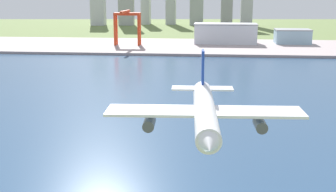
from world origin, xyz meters
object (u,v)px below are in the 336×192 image
(airplane_landing, at_px, (205,112))
(warehouse_annex, at_px, (292,36))
(port_crane_red, at_px, (127,20))
(warehouse_main, at_px, (225,33))

(airplane_landing, height_order, warehouse_annex, airplane_landing)
(warehouse_annex, bearing_deg, port_crane_red, -168.63)
(port_crane_red, bearing_deg, airplane_landing, -77.25)
(airplane_landing, bearing_deg, warehouse_main, 88.37)
(airplane_landing, xyz_separation_m, warehouse_main, (12.53, 438.94, -24.70))
(port_crane_red, distance_m, warehouse_annex, 183.65)
(airplane_landing, relative_size, port_crane_red, 0.91)
(airplane_landing, distance_m, warehouse_main, 439.82)
(port_crane_red, height_order, warehouse_annex, port_crane_red)
(airplane_landing, distance_m, port_crane_red, 419.06)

